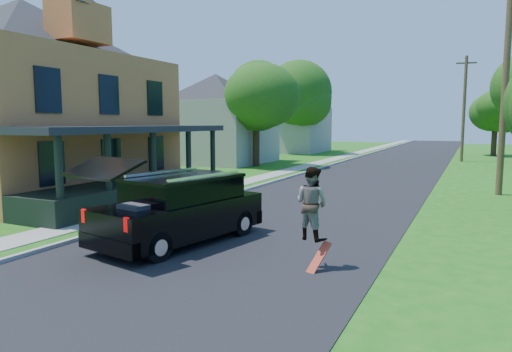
% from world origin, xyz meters
% --- Properties ---
extents(ground, '(140.00, 140.00, 0.00)m').
position_xyz_m(ground, '(0.00, 0.00, 0.00)').
color(ground, '#165D12').
rests_on(ground, ground).
extents(street, '(8.00, 120.00, 0.02)m').
position_xyz_m(street, '(0.00, 20.00, 0.00)').
color(street, black).
rests_on(street, ground).
extents(curb, '(0.15, 120.00, 0.12)m').
position_xyz_m(curb, '(-4.05, 20.00, 0.00)').
color(curb, gray).
rests_on(curb, ground).
extents(sidewalk, '(1.30, 120.00, 0.03)m').
position_xyz_m(sidewalk, '(-5.60, 20.00, 0.00)').
color(sidewalk, gray).
rests_on(sidewalk, ground).
extents(front_walk, '(6.50, 1.20, 0.03)m').
position_xyz_m(front_walk, '(-9.50, 6.00, 0.00)').
color(front_walk, gray).
rests_on(front_walk, ground).
extents(main_house, '(15.56, 15.56, 10.10)m').
position_xyz_m(main_house, '(-12.80, 5.99, 4.92)').
color(main_house, '#BB6536').
rests_on(main_house, ground).
extents(neighbor_house_mid, '(12.78, 12.78, 8.30)m').
position_xyz_m(neighbor_house_mid, '(-13.50, 24.00, 4.19)').
color(neighbor_house_mid, '#9D968B').
rests_on(neighbor_house_mid, ground).
extents(neighbor_house_far, '(12.78, 12.78, 8.30)m').
position_xyz_m(neighbor_house_far, '(-13.50, 40.00, 4.19)').
color(neighbor_house_far, '#9D968B').
rests_on(neighbor_house_far, ground).
extents(black_suv, '(2.90, 5.51, 2.44)m').
position_xyz_m(black_suv, '(-1.40, 1.50, 0.93)').
color(black_suv, black).
rests_on(black_suv, ground).
extents(skateboarder, '(0.96, 0.85, 1.65)m').
position_xyz_m(skateboarder, '(2.50, 1.02, 1.46)').
color(skateboarder, black).
rests_on(skateboarder, ground).
extents(skateboard, '(0.46, 0.57, 0.66)m').
position_xyz_m(skateboard, '(2.77, 0.78, 0.29)').
color(skateboard, '#A9250E').
rests_on(skateboard, ground).
extents(tree_left_mid, '(6.63, 6.41, 8.18)m').
position_xyz_m(tree_left_mid, '(-9.07, 22.30, 5.36)').
color(tree_left_mid, black).
rests_on(tree_left_mid, ground).
extents(tree_left_far, '(7.14, 7.16, 9.86)m').
position_xyz_m(tree_left_far, '(-10.29, 37.51, 6.32)').
color(tree_left_far, black).
rests_on(tree_left_far, ground).
extents(tree_right_far, '(5.77, 5.43, 7.17)m').
position_xyz_m(tree_right_far, '(7.46, 42.03, 4.82)').
color(tree_right_far, black).
rests_on(tree_right_far, ground).
extents(utility_pole_near, '(1.72, 0.56, 9.79)m').
position_xyz_m(utility_pole_near, '(6.84, 14.63, 5.05)').
color(utility_pole_near, '#482D21').
rests_on(utility_pole_near, ground).
extents(utility_pole_far, '(1.58, 0.28, 8.75)m').
position_xyz_m(utility_pole_far, '(4.83, 33.56, 4.52)').
color(utility_pole_far, '#482D21').
rests_on(utility_pole_far, ground).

